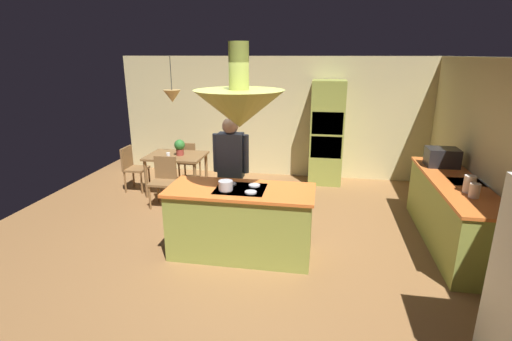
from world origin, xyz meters
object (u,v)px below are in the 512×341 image
(potted_plant_on_table, at_px, (180,147))
(cooking_pot_on_cooktop, at_px, (226,185))
(dining_table, at_px, (176,160))
(canister_sugar, at_px, (469,184))
(kitchen_island, at_px, (241,222))
(canister_flour, at_px, (475,191))
(chair_by_back_wall, at_px, (188,159))
(chair_at_corner, at_px, (132,166))
(chair_facing_island, at_px, (164,178))
(microwave_on_counter, at_px, (442,157))
(oven_tower, at_px, (327,133))
(cup_on_table, at_px, (168,155))
(person_at_island, at_px, (231,168))

(potted_plant_on_table, height_order, cooking_pot_on_cooktop, cooking_pot_on_cooktop)
(dining_table, relative_size, canister_sugar, 4.90)
(kitchen_island, distance_m, canister_flour, 2.90)
(chair_by_back_wall, relative_size, canister_flour, 4.97)
(chair_at_corner, height_order, canister_sugar, canister_sugar)
(dining_table, height_order, cooking_pot_on_cooktop, cooking_pot_on_cooktop)
(chair_facing_island, distance_m, microwave_on_counter, 4.58)
(oven_tower, distance_m, cup_on_table, 3.18)
(canister_sugar, bearing_deg, chair_facing_island, 166.22)
(oven_tower, xyz_separation_m, chair_at_corner, (-3.71, -1.14, -0.55))
(chair_at_corner, xyz_separation_m, cooking_pot_on_cooktop, (2.45, -2.23, 0.51))
(chair_by_back_wall, bearing_deg, cooking_pot_on_cooktop, 118.33)
(canister_sugar, bearing_deg, cooking_pot_on_cooktop, -170.73)
(person_at_island, distance_m, canister_sugar, 3.14)
(chair_facing_island, bearing_deg, chair_at_corner, 145.59)
(person_at_island, xyz_separation_m, canister_flour, (3.12, -0.49, 0.02))
(chair_facing_island, bearing_deg, cooking_pot_on_cooktop, -46.16)
(kitchen_island, xyz_separation_m, canister_flour, (2.84, 0.18, 0.55))
(person_at_island, bearing_deg, kitchen_island, -67.24)
(oven_tower, height_order, cup_on_table, oven_tower)
(cooking_pot_on_cooktop, bearing_deg, kitchen_island, 39.09)
(canister_flour, xyz_separation_m, canister_sugar, (0.00, 0.18, 0.02))
(canister_sugar, bearing_deg, kitchen_island, -172.78)
(chair_facing_island, relative_size, chair_by_back_wall, 1.00)
(chair_by_back_wall, bearing_deg, microwave_on_counter, 165.40)
(cup_on_table, relative_size, cooking_pot_on_cooktop, 0.50)
(oven_tower, bearing_deg, canister_sugar, -58.89)
(chair_at_corner, distance_m, canister_sugar, 5.75)
(oven_tower, distance_m, canister_sugar, 3.37)
(oven_tower, bearing_deg, cooking_pot_on_cooktop, -110.48)
(person_at_island, distance_m, microwave_on_counter, 3.24)
(person_at_island, relative_size, canister_flour, 9.90)
(oven_tower, xyz_separation_m, canister_sugar, (1.74, -2.88, -0.01))
(kitchen_island, relative_size, dining_table, 1.78)
(chair_by_back_wall, bearing_deg, chair_at_corner, 34.41)
(canister_flour, height_order, canister_sugar, canister_sugar)
(potted_plant_on_table, xyz_separation_m, canister_sugar, (4.45, -1.73, 0.11))
(kitchen_island, xyz_separation_m, canister_sugar, (2.84, 0.36, 0.57))
(chair_at_corner, xyz_separation_m, canister_flour, (5.45, -1.92, 0.52))
(kitchen_island, height_order, cooking_pot_on_cooktop, cooking_pot_on_cooktop)
(microwave_on_counter, bearing_deg, cup_on_table, 175.62)
(oven_tower, bearing_deg, chair_at_corner, -162.90)
(person_at_island, distance_m, chair_by_back_wall, 2.54)
(chair_facing_island, xyz_separation_m, microwave_on_counter, (4.54, 0.07, 0.57))
(person_at_island, distance_m, chair_at_corner, 2.78)
(chair_facing_island, height_order, chair_by_back_wall, same)
(kitchen_island, xyz_separation_m, chair_facing_island, (-1.70, 1.47, 0.03))
(chair_facing_island, height_order, cup_on_table, chair_facing_island)
(kitchen_island, xyz_separation_m, microwave_on_counter, (2.84, 1.54, 0.60))
(chair_facing_island, height_order, microwave_on_counter, microwave_on_counter)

